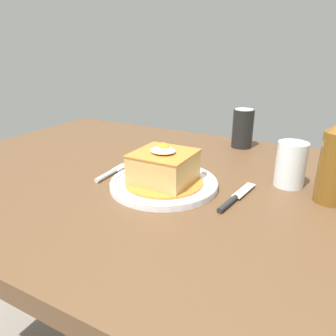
# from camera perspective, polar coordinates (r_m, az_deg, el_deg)

# --- Properties ---
(dining_table) EXTENTS (1.25, 0.88, 0.76)m
(dining_table) POSITION_cam_1_polar(r_m,az_deg,el_deg) (0.87, -3.51, -7.73)
(dining_table) COLOR brown
(dining_table) RESTS_ON ground_plane
(main_plate) EXTENTS (0.25, 0.25, 0.02)m
(main_plate) POSITION_cam_1_polar(r_m,az_deg,el_deg) (0.74, -0.74, -2.74)
(main_plate) COLOR white
(main_plate) RESTS_ON dining_table
(sandwich_meal) EXTENTS (0.18, 0.18, 0.10)m
(sandwich_meal) POSITION_cam_1_polar(r_m,az_deg,el_deg) (0.72, -0.76, -0.03)
(sandwich_meal) COLOR orange
(sandwich_meal) RESTS_ON main_plate
(fork) EXTENTS (0.02, 0.14, 0.01)m
(fork) POSITION_cam_1_polar(r_m,az_deg,el_deg) (0.82, -10.31, -0.85)
(fork) COLOR silver
(fork) RESTS_ON dining_table
(knife) EXTENTS (0.04, 0.17, 0.01)m
(knife) POSITION_cam_1_polar(r_m,az_deg,el_deg) (0.68, 11.60, -5.59)
(knife) COLOR #262628
(knife) RESTS_ON dining_table
(soda_can) EXTENTS (0.07, 0.07, 0.12)m
(soda_can) POSITION_cam_1_polar(r_m,az_deg,el_deg) (1.05, 13.32, 6.97)
(soda_can) COLOR black
(soda_can) RESTS_ON dining_table
(drinking_glass) EXTENTS (0.07, 0.07, 0.10)m
(drinking_glass) POSITION_cam_1_polar(r_m,az_deg,el_deg) (0.78, 21.19, 0.11)
(drinking_glass) COLOR gold
(drinking_glass) RESTS_ON dining_table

